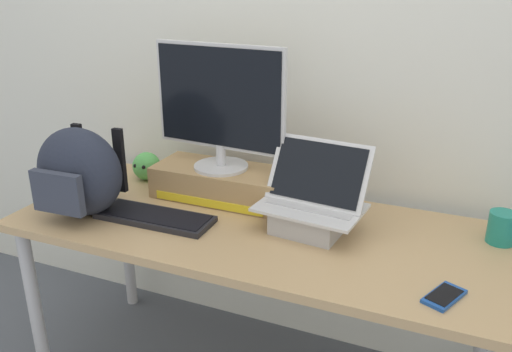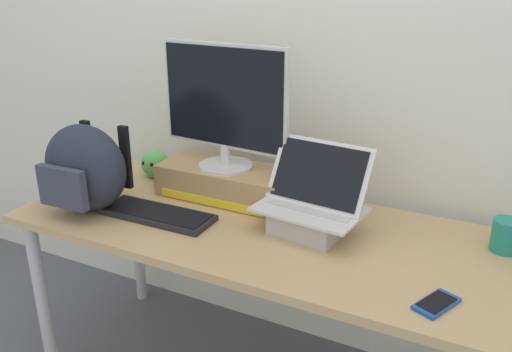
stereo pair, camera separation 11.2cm
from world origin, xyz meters
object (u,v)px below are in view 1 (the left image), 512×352
object	(u,v)px
external_keyboard	(155,217)
plush_toy	(147,166)
toner_box_yellow	(221,183)
desktop_monitor	(219,106)
coffee_mug	(503,228)
cell_phone	(444,296)
open_laptop	(311,211)
messenger_backpack	(79,173)

from	to	relation	value
external_keyboard	plush_toy	xyz separation A→B (m)	(-0.25, 0.32, 0.05)
toner_box_yellow	plush_toy	world-z (taller)	toner_box_yellow
toner_box_yellow	desktop_monitor	world-z (taller)	desktop_monitor
coffee_mug	cell_phone	xyz separation A→B (m)	(-0.14, -0.40, -0.05)
toner_box_yellow	coffee_mug	xyz separation A→B (m)	(1.00, 0.02, -0.01)
cell_phone	open_laptop	bearing A→B (deg)	174.72
coffee_mug	toner_box_yellow	bearing A→B (deg)	-178.91
open_laptop	coffee_mug	bearing A→B (deg)	19.88
external_keyboard	messenger_backpack	distance (m)	0.31
toner_box_yellow	coffee_mug	size ratio (longest dim) A/B	4.01
messenger_backpack	external_keyboard	bearing A→B (deg)	9.64
cell_phone	plush_toy	distance (m)	1.30
external_keyboard	cell_phone	xyz separation A→B (m)	(0.98, -0.11, -0.01)
messenger_backpack	coffee_mug	world-z (taller)	messenger_backpack
toner_box_yellow	coffee_mug	distance (m)	1.00
messenger_backpack	coffee_mug	xyz separation A→B (m)	(1.39, 0.35, -0.11)
toner_box_yellow	plush_toy	size ratio (longest dim) A/B	4.41
coffee_mug	messenger_backpack	bearing A→B (deg)	-165.83
desktop_monitor	coffee_mug	world-z (taller)	desktop_monitor
desktop_monitor	open_laptop	size ratio (longest dim) A/B	1.44
external_keyboard	coffee_mug	bearing A→B (deg)	13.89
plush_toy	desktop_monitor	bearing A→B (deg)	-7.63
open_laptop	coffee_mug	size ratio (longest dim) A/B	2.84
toner_box_yellow	messenger_backpack	distance (m)	0.52
toner_box_yellow	messenger_backpack	size ratio (longest dim) A/B	1.56
open_laptop	cell_phone	distance (m)	0.52
external_keyboard	plush_toy	bearing A→B (deg)	126.65
desktop_monitor	external_keyboard	xyz separation A→B (m)	(-0.13, -0.27, -0.35)
messenger_backpack	cell_phone	bearing A→B (deg)	-4.49
cell_phone	messenger_backpack	bearing A→B (deg)	-158.40
desktop_monitor	messenger_backpack	bearing A→B (deg)	-135.23
messenger_backpack	plush_toy	size ratio (longest dim) A/B	2.82
external_keyboard	messenger_backpack	size ratio (longest dim) A/B	1.27
cell_phone	plush_toy	xyz separation A→B (m)	(-1.23, 0.43, 0.05)
coffee_mug	external_keyboard	bearing A→B (deg)	-165.28
plush_toy	open_laptop	bearing A→B (deg)	-12.88
external_keyboard	coffee_mug	distance (m)	1.16
open_laptop	external_keyboard	size ratio (longest dim) A/B	0.87
coffee_mug	cell_phone	bearing A→B (deg)	-109.54
toner_box_yellow	open_laptop	size ratio (longest dim) A/B	1.41
toner_box_yellow	desktop_monitor	size ratio (longest dim) A/B	0.98
toner_box_yellow	cell_phone	world-z (taller)	toner_box_yellow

